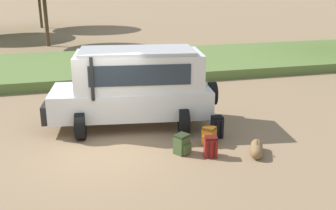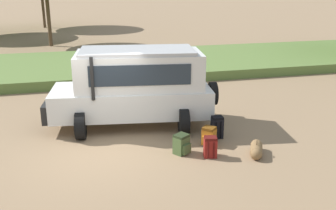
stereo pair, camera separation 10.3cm
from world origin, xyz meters
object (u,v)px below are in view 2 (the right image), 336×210
Objects in this scene: backpack_outermost at (209,136)px; duffel_bag_low_black_case at (256,149)px; safari_vehicle at (135,86)px; backpack_near_rear_wheel at (182,144)px; backpack_beside_front_wheel at (217,127)px; backpack_cluster_center at (210,147)px.

duffel_bag_low_black_case is at bearing -43.48° from backpack_outermost.
backpack_near_rear_wheel is at bearing -71.51° from safari_vehicle.
backpack_cluster_center is at bearing -118.41° from backpack_beside_front_wheel.
safari_vehicle reaches higher than backpack_beside_front_wheel.
backpack_beside_front_wheel is 0.60m from backpack_outermost.
backpack_beside_front_wheel is at bearing -37.57° from safari_vehicle.
backpack_near_rear_wheel is (-1.31, -0.81, -0.06)m from backpack_beside_front_wheel.
backpack_cluster_center is 0.67× the size of duffel_bag_low_black_case.
backpack_beside_front_wheel reaches higher than backpack_near_rear_wheel.
backpack_cluster_center is 0.77m from backpack_near_rear_wheel.
duffel_bag_low_black_case is at bearing -48.06° from safari_vehicle.
safari_vehicle is at bearing 108.49° from backpack_near_rear_wheel.
backpack_beside_front_wheel is 1.22× the size of backpack_near_rear_wheel.
backpack_cluster_center reaches higher than backpack_near_rear_wheel.
backpack_beside_front_wheel reaches higher than duffel_bag_low_black_case.
backpack_beside_front_wheel is at bearing 61.59° from backpack_cluster_center.
backpack_cluster_center reaches higher than duffel_bag_low_black_case.
backpack_outermost is 0.63× the size of duffel_bag_low_black_case.
duffel_bag_low_black_case is (1.00, -0.95, -0.10)m from backpack_outermost.
backpack_outermost is (-0.41, -0.44, -0.07)m from backpack_beside_front_wheel.
backpack_beside_front_wheel is 1.17× the size of backpack_cluster_center.
backpack_near_rear_wheel is at bearing -157.75° from backpack_outermost.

